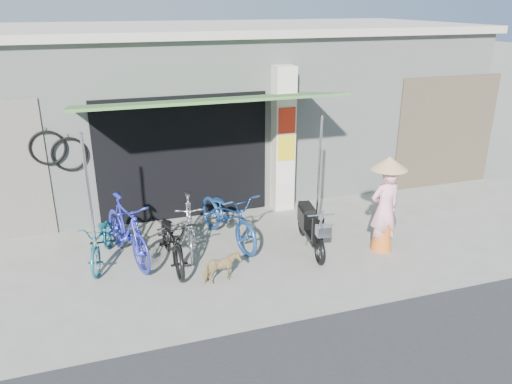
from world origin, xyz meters
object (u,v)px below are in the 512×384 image
object	(u,v)px
moped	(310,227)
bike_navy	(228,216)
bike_blue	(127,230)
bike_black	(172,240)
street_dog	(222,268)
nun	(385,205)
bike_teal	(102,240)
bike_silver	(189,225)

from	to	relation	value
moped	bike_navy	bearing A→B (deg)	160.38
bike_blue	bike_black	bearing A→B (deg)	-46.05
bike_blue	bike_black	distance (m)	0.81
street_dog	moped	xyz separation A→B (m)	(1.80, 0.65, 0.16)
bike_black	bike_navy	bearing A→B (deg)	23.52
bike_navy	nun	distance (m)	2.80
bike_teal	bike_black	size ratio (longest dim) A/B	0.88
bike_blue	street_dog	distance (m)	1.83
bike_navy	bike_teal	bearing A→B (deg)	167.19
bike_navy	bike_silver	bearing A→B (deg)	174.63
bike_teal	bike_silver	size ratio (longest dim) A/B	0.93
bike_silver	street_dog	distance (m)	1.28
bike_navy	moped	bearing A→B (deg)	-42.92
bike_blue	street_dog	world-z (taller)	bike_blue
bike_teal	bike_silver	distance (m)	1.50
bike_blue	bike_silver	xyz separation A→B (m)	(1.07, 0.01, -0.07)
bike_silver	bike_navy	size ratio (longest dim) A/B	0.84
bike_blue	street_dog	xyz separation A→B (m)	(1.33, -1.22, -0.31)
bike_blue	nun	distance (m)	4.46
bike_blue	bike_navy	world-z (taller)	bike_blue
bike_navy	street_dog	size ratio (longest dim) A/B	3.28
bike_teal	street_dog	xyz separation A→B (m)	(1.76, -1.27, -0.15)
bike_teal	moped	world-z (taller)	moped
street_dog	bike_blue	bearing A→B (deg)	37.58
bike_silver	nun	bearing A→B (deg)	-8.55
bike_silver	nun	world-z (taller)	nun
nun	street_dog	bearing A→B (deg)	0.20
bike_black	nun	world-z (taller)	nun
bike_blue	bike_navy	distance (m)	1.81
bike_silver	street_dog	xyz separation A→B (m)	(0.26, -1.23, -0.25)
bike_blue	bike_navy	bearing A→B (deg)	-12.03
bike_silver	bike_navy	bearing A→B (deg)	18.47
bike_blue	moped	bearing A→B (deg)	-26.67
bike_teal	moped	distance (m)	3.61
bike_teal	bike_black	xyz separation A→B (m)	(1.13, -0.45, 0.05)
street_dog	moped	world-z (taller)	moped
bike_silver	street_dog	bearing A→B (deg)	-69.26
bike_teal	bike_blue	size ratio (longest dim) A/B	0.82
bike_silver	bike_navy	distance (m)	0.74
street_dog	nun	size ratio (longest dim) A/B	0.34
bike_teal	bike_black	world-z (taller)	bike_black
street_dog	nun	bearing A→B (deg)	-95.88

